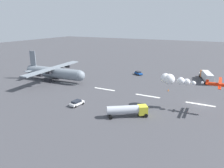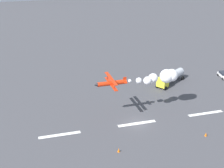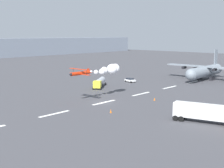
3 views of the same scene
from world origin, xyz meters
TOP-DOWN VIEW (x-y plane):
  - ground_plane at (0.00, 0.00)m, footprint 440.00×440.00m
  - runway_stripe_3 at (-15.63, 0.00)m, footprint 8.00×0.90m
  - runway_stripe_4 at (0.00, 0.00)m, footprint 8.00×0.90m
  - runway_stripe_5 at (15.63, 0.00)m, footprint 8.00×0.90m
  - runway_stripe_6 at (31.25, 0.00)m, footprint 8.00×0.90m
  - runway_stripe_7 at (46.88, 0.00)m, footprint 8.00×0.90m
  - cargo_transport_plane at (53.43, -0.73)m, footprint 26.25×31.14m
  - stunt_biplane_red at (6.37, 4.72)m, footprint 18.39×7.29m
  - semi_truck_orange at (0.51, -27.79)m, footprint 6.49×14.32m
  - fuel_tanker_truck at (15.31, 16.99)m, footprint 9.68×7.73m
  - airport_staff_sedan at (30.85, 16.77)m, footprint 2.50×4.49m
  - traffic_cone_near at (-6.46, -8.45)m, footprint 0.44×0.44m
  - traffic_cone_far at (10.92, -8.06)m, footprint 0.44×0.44m

SIDE VIEW (x-z plane):
  - ground_plane at x=0.00m, z-range 0.00..0.00m
  - runway_stripe_3 at x=-15.63m, z-range 0.00..0.01m
  - runway_stripe_4 at x=0.00m, z-range 0.00..0.01m
  - runway_stripe_5 at x=15.63m, z-range 0.00..0.01m
  - runway_stripe_6 at x=31.25m, z-range 0.00..0.01m
  - runway_stripe_7 at x=46.88m, z-range 0.00..0.01m
  - traffic_cone_near at x=-6.46m, z-range 0.00..0.75m
  - traffic_cone_far at x=10.92m, z-range 0.00..0.75m
  - airport_staff_sedan at x=30.85m, z-range 0.05..1.57m
  - fuel_tanker_truck at x=15.31m, z-range 0.30..3.20m
  - semi_truck_orange at x=0.51m, z-range 0.27..3.97m
  - cargo_transport_plane at x=53.43m, z-range -2.23..9.11m
  - stunt_biplane_red at x=6.37m, z-range 6.07..9.03m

